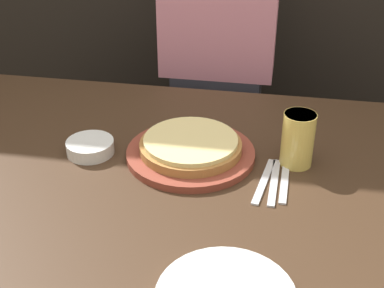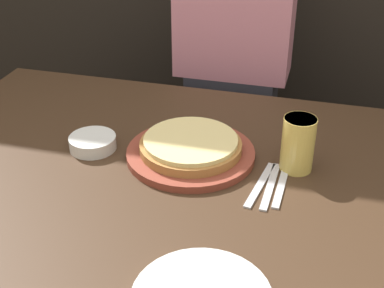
# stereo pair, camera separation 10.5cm
# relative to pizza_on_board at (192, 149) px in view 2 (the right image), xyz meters

# --- Properties ---
(dining_table) EXTENTS (1.55, 1.07, 0.72)m
(dining_table) POSITION_rel_pizza_on_board_xyz_m (-0.00, -0.11, -0.38)
(dining_table) COLOR #3D2819
(dining_table) RESTS_ON ground_plane
(pizza_on_board) EXTENTS (0.34, 0.34, 0.06)m
(pizza_on_board) POSITION_rel_pizza_on_board_xyz_m (0.00, 0.00, 0.00)
(pizza_on_board) COLOR brown
(pizza_on_board) RESTS_ON dining_table
(beer_glass) EXTENTS (0.08, 0.08, 0.14)m
(beer_glass) POSITION_rel_pizza_on_board_xyz_m (0.27, 0.02, 0.05)
(beer_glass) COLOR #E5C65B
(beer_glass) RESTS_ON dining_table
(side_bowl) EXTENTS (0.13, 0.13, 0.04)m
(side_bowl) POSITION_rel_pizza_on_board_xyz_m (-0.27, -0.03, -0.01)
(side_bowl) COLOR silver
(side_bowl) RESTS_ON dining_table
(fork) EXTENTS (0.05, 0.20, 0.00)m
(fork) POSITION_rel_pizza_on_board_xyz_m (0.20, -0.08, -0.02)
(fork) COLOR silver
(fork) RESTS_ON dining_table
(dinner_knife) EXTENTS (0.02, 0.20, 0.00)m
(dinner_knife) POSITION_rel_pizza_on_board_xyz_m (0.22, -0.08, -0.02)
(dinner_knife) COLOR silver
(dinner_knife) RESTS_ON dining_table
(spoon) EXTENTS (0.02, 0.17, 0.00)m
(spoon) POSITION_rel_pizza_on_board_xyz_m (0.25, -0.08, -0.02)
(spoon) COLOR silver
(spoon) RESTS_ON dining_table
(diner_person) EXTENTS (0.41, 0.20, 1.32)m
(diner_person) POSITION_rel_pizza_on_board_xyz_m (-0.02, 0.65, -0.09)
(diner_person) COLOR #33333D
(diner_person) RESTS_ON ground_plane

